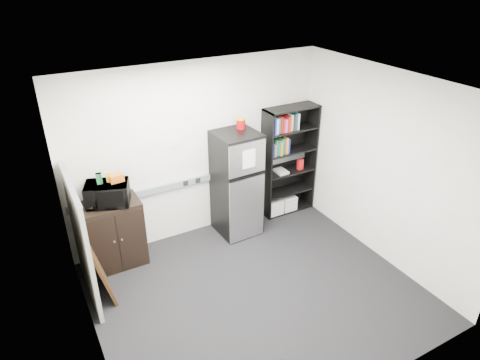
{
  "coord_description": "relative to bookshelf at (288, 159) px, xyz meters",
  "views": [
    {
      "loc": [
        -2.28,
        -3.67,
        3.89
      ],
      "look_at": [
        0.24,
        0.9,
        1.19
      ],
      "focal_mm": 32.0,
      "sensor_mm": 36.0,
      "label": 1
    }
  ],
  "objects": [
    {
      "name": "floor",
      "position": [
        -1.51,
        -1.57,
        -0.97
      ],
      "size": [
        4.0,
        4.0,
        0.0
      ],
      "primitive_type": "plane",
      "color": "black",
      "rests_on": "ground"
    },
    {
      "name": "wall_back",
      "position": [
        -1.51,
        0.18,
        0.38
      ],
      "size": [
        4.0,
        0.02,
        2.7
      ],
      "primitive_type": "cube",
      "color": "white",
      "rests_on": "floor"
    },
    {
      "name": "wall_right",
      "position": [
        0.49,
        -1.57,
        0.38
      ],
      "size": [
        0.02,
        3.5,
        2.7
      ],
      "primitive_type": "cube",
      "color": "white",
      "rests_on": "floor"
    },
    {
      "name": "wall_left",
      "position": [
        -3.51,
        -1.57,
        0.38
      ],
      "size": [
        0.02,
        3.5,
        2.7
      ],
      "primitive_type": "cube",
      "color": "white",
      "rests_on": "floor"
    },
    {
      "name": "ceiling",
      "position": [
        -1.51,
        -1.57,
        1.73
      ],
      "size": [
        4.0,
        3.5,
        0.02
      ],
      "primitive_type": "cube",
      "color": "white",
      "rests_on": "wall_back"
    },
    {
      "name": "electrical_raceway",
      "position": [
        -1.51,
        0.15,
        -0.07
      ],
      "size": [
        3.92,
        0.05,
        0.1
      ],
      "primitive_type": "cube",
      "color": "slate",
      "rests_on": "wall_back"
    },
    {
      "name": "wall_note",
      "position": [
        -1.86,
        0.18,
        0.58
      ],
      "size": [
        0.14,
        0.0,
        0.1
      ],
      "primitive_type": "cube",
      "color": "white",
      "rests_on": "wall_back"
    },
    {
      "name": "bookshelf",
      "position": [
        0.0,
        0.0,
        0.0
      ],
      "size": [
        0.9,
        0.34,
        1.85
      ],
      "color": "black",
      "rests_on": "floor"
    },
    {
      "name": "cubicle_partition",
      "position": [
        -3.41,
        -0.49,
        -0.16
      ],
      "size": [
        0.06,
        1.3,
        1.62
      ],
      "color": "#9D9A8B",
      "rests_on": "floor"
    },
    {
      "name": "cabinet",
      "position": [
        -2.94,
        -0.07,
        -0.48
      ],
      "size": [
        0.79,
        0.52,
        0.99
      ],
      "color": "black",
      "rests_on": "floor"
    },
    {
      "name": "microwave",
      "position": [
        -2.94,
        -0.08,
        0.17
      ],
      "size": [
        0.65,
        0.54,
        0.31
      ],
      "primitive_type": "imported",
      "rotation": [
        0.0,
        0.0,
        -0.35
      ],
      "color": "black",
      "rests_on": "cabinet"
    },
    {
      "name": "snack_box_a",
      "position": [
        -3.01,
        -0.05,
        0.4
      ],
      "size": [
        0.07,
        0.05,
        0.15
      ],
      "primitive_type": "cube",
      "rotation": [
        0.0,
        0.0,
        -0.04
      ],
      "color": "#1B6125",
      "rests_on": "microwave"
    },
    {
      "name": "snack_box_b",
      "position": [
        -3.01,
        -0.05,
        0.4
      ],
      "size": [
        0.08,
        0.06,
        0.15
      ],
      "primitive_type": "cube",
      "rotation": [
        0.0,
        0.0,
        -0.16
      ],
      "color": "#0D3C28",
      "rests_on": "microwave"
    },
    {
      "name": "snack_box_c",
      "position": [
        -2.88,
        -0.05,
        0.39
      ],
      "size": [
        0.08,
        0.06,
        0.14
      ],
      "primitive_type": "cube",
      "rotation": [
        0.0,
        0.0,
        -0.16
      ],
      "color": "gold",
      "rests_on": "microwave"
    },
    {
      "name": "snack_bag",
      "position": [
        -2.8,
        -0.1,
        0.37
      ],
      "size": [
        0.18,
        0.11,
        0.1
      ],
      "primitive_type": "cube",
      "rotation": [
        0.0,
        0.0,
        0.05
      ],
      "color": "#BB5712",
      "rests_on": "microwave"
    },
    {
      "name": "refrigerator",
      "position": [
        -1.03,
        -0.15,
        -0.14
      ],
      "size": [
        0.65,
        0.68,
        1.66
      ],
      "rotation": [
        0.0,
        0.0,
        0.04
      ],
      "color": "black",
      "rests_on": "floor"
    },
    {
      "name": "coffee_can",
      "position": [
        -0.89,
        -0.02,
        0.78
      ],
      "size": [
        0.13,
        0.13,
        0.18
      ],
      "color": "#A0070A",
      "rests_on": "refrigerator"
    },
    {
      "name": "framed_poster",
      "position": [
        -3.28,
        -0.6,
        -0.54
      ],
      "size": [
        0.23,
        0.67,
        0.85
      ],
      "rotation": [
        0.0,
        -0.22,
        0.0
      ],
      "color": "#301E0D",
      "rests_on": "floor"
    }
  ]
}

